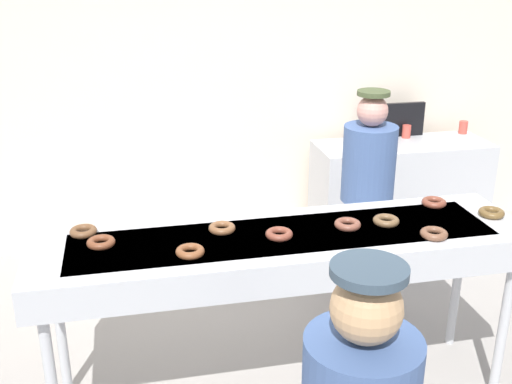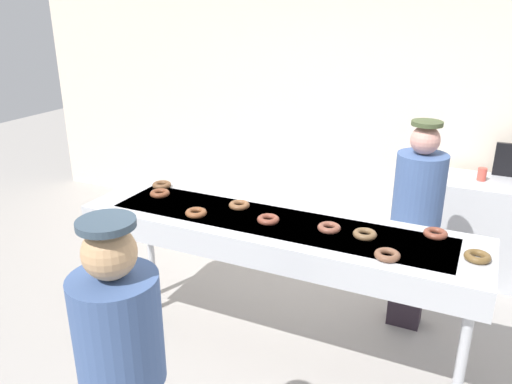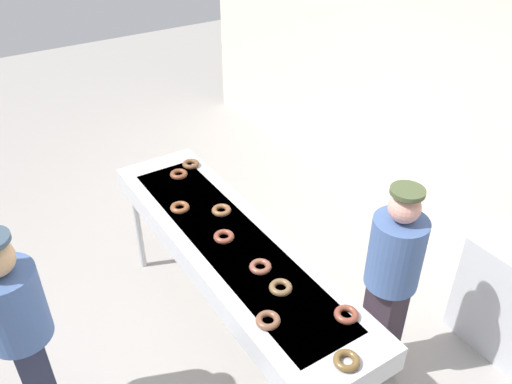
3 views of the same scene
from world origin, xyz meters
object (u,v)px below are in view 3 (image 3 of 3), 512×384
Objects in this scene: fryer_conveyor at (231,250)px; worker_baker at (391,276)px; chocolate_donut_1 at (268,320)px; chocolate_donut_0 at (281,287)px; customer_waiting at (19,325)px; chocolate_donut_5 at (191,164)px; chocolate_donut_4 at (346,315)px; chocolate_donut_7 at (347,361)px; chocolate_donut_8 at (260,267)px; chocolate_donut_3 at (180,207)px; chocolate_donut_2 at (224,237)px; chocolate_donut_9 at (179,174)px; chocolate_donut_6 at (221,210)px.

fryer_conveyor is 1.65× the size of worker_baker.
worker_baker is (0.02, 0.97, -0.13)m from chocolate_donut_1.
customer_waiting reaches higher than chocolate_donut_0.
chocolate_donut_1 is at bearing -13.07° from chocolate_donut_5.
chocolate_donut_4 is at bearing 11.97° from fryer_conveyor.
chocolate_donut_4 is 0.09× the size of customer_waiting.
chocolate_donut_1 and chocolate_donut_7 have the same top height.
worker_baker is at bearing 61.01° from chocolate_donut_8.
chocolate_donut_3 is at bearing 90.68° from customer_waiting.
chocolate_donut_0 is 0.09× the size of customer_waiting.
chocolate_donut_2 is 1.00× the size of chocolate_donut_7.
chocolate_donut_4 is at bearing 13.00° from chocolate_donut_3.
fryer_conveyor is 18.40× the size of chocolate_donut_1.
chocolate_donut_8 is at bearing 178.86° from chocolate_donut_7.
chocolate_donut_0 is at bearing 73.80° from worker_baker.
chocolate_donut_5 is (-1.79, 0.42, 0.00)m from chocolate_donut_1.
chocolate_donut_1 is 1.72m from chocolate_donut_9.
chocolate_donut_4 is 2.00m from chocolate_donut_5.
chocolate_donut_1 is at bearing 37.16° from customer_waiting.
chocolate_donut_0 is 1.00× the size of chocolate_donut_1.
chocolate_donut_0 and chocolate_donut_5 have the same top height.
worker_baker is (0.20, 0.76, -0.13)m from chocolate_donut_0.
chocolate_donut_9 is at bearing -59.27° from chocolate_donut_5.
chocolate_donut_7 is at bearing -0.28° from fryer_conveyor.
worker_baker is (1.81, 0.55, -0.13)m from chocolate_donut_5.
chocolate_donut_9 is at bearing 102.78° from customer_waiting.
chocolate_donut_9 is (0.09, -0.16, 0.00)m from chocolate_donut_5.
chocolate_donut_8 is 0.88m from worker_baker.
chocolate_donut_5 is (-2.00, 0.01, 0.00)m from chocolate_donut_4.
chocolate_donut_3 is 0.47m from chocolate_donut_9.
customer_waiting is at bearing -133.62° from chocolate_donut_7.
chocolate_donut_2 is at bearing -173.65° from chocolate_donut_8.
chocolate_donut_2 and chocolate_donut_6 have the same top height.
chocolate_donut_2 is 0.39m from chocolate_donut_8.
chocolate_donut_2 and chocolate_donut_5 have the same top height.
chocolate_donut_0 and chocolate_donut_8 have the same top height.
customer_waiting reaches higher than chocolate_donut_3.
chocolate_donut_5 is at bearing 171.53° from chocolate_donut_8.
fryer_conveyor is at bearing -18.77° from chocolate_donut_6.
customer_waiting is (0.20, -1.50, -0.13)m from chocolate_donut_6.
fryer_conveyor is 0.79m from chocolate_donut_1.
customer_waiting is (-0.70, -1.41, -0.13)m from chocolate_donut_0.
chocolate_donut_0 is 0.79m from worker_baker.
chocolate_donut_0 is 1.00× the size of chocolate_donut_7.
chocolate_donut_5 is 1.41m from chocolate_donut_8.
chocolate_donut_9 is at bearing 20.84° from worker_baker.
chocolate_donut_1 is 1.84m from chocolate_donut_5.
fryer_conveyor is 0.59m from chocolate_donut_0.
chocolate_donut_7 is at bearing -5.71° from chocolate_donut_5.
worker_baker reaches higher than chocolate_donut_3.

